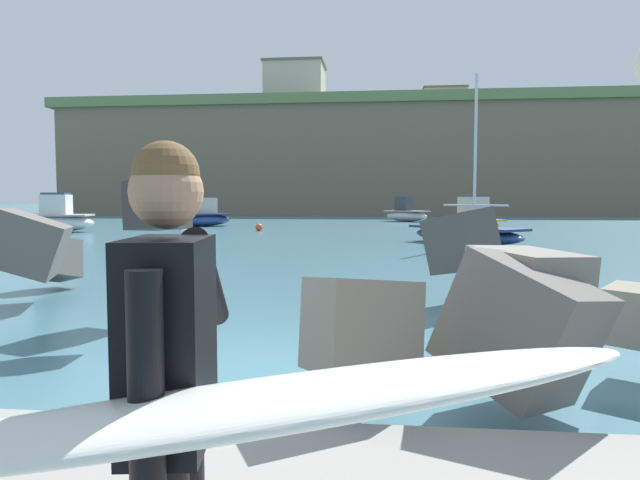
{
  "coord_description": "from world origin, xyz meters",
  "views": [
    {
      "loc": [
        0.74,
        -5.83,
        1.85
      ],
      "look_at": [
        0.07,
        0.5,
        1.4
      ],
      "focal_mm": 32.19,
      "sensor_mm": 36.0,
      "label": 1
    }
  ],
  "objects_px": {
    "boat_far_left": "(51,220)",
    "station_building_east": "(458,109)",
    "mooring_buoy_inner": "(185,232)",
    "station_building_central": "(444,106)",
    "boat_near_centre": "(470,221)",
    "station_building_annex": "(295,86)",
    "surfer_with_board": "(174,410)",
    "boat_mid_left": "(202,217)",
    "boat_mid_right": "(406,213)",
    "mooring_buoy_middle": "(198,220)",
    "mooring_buoy_outer": "(259,227)",
    "station_building_west": "(381,110)",
    "boat_near_left": "(466,234)"
  },
  "relations": [
    {
      "from": "boat_far_left",
      "to": "station_building_east",
      "type": "relative_size",
      "value": 0.68
    },
    {
      "from": "mooring_buoy_inner",
      "to": "station_building_central",
      "type": "xyz_separation_m",
      "value": [
        19.63,
        67.4,
        16.62
      ]
    },
    {
      "from": "boat_near_centre",
      "to": "station_building_annex",
      "type": "relative_size",
      "value": 0.57
    },
    {
      "from": "surfer_with_board",
      "to": "boat_mid_left",
      "type": "distance_m",
      "value": 39.0
    },
    {
      "from": "station_building_east",
      "to": "surfer_with_board",
      "type": "bearing_deg",
      "value": -97.73
    },
    {
      "from": "boat_mid_left",
      "to": "station_building_annex",
      "type": "relative_size",
      "value": 0.56
    },
    {
      "from": "boat_mid_right",
      "to": "mooring_buoy_middle",
      "type": "distance_m",
      "value": 17.36
    },
    {
      "from": "mooring_buoy_inner",
      "to": "station_building_east",
      "type": "distance_m",
      "value": 73.02
    },
    {
      "from": "mooring_buoy_outer",
      "to": "station_building_central",
      "type": "xyz_separation_m",
      "value": [
        17.1,
        61.72,
        16.62
      ]
    },
    {
      "from": "station_building_west",
      "to": "boat_far_left",
      "type": "bearing_deg",
      "value": -106.36
    },
    {
      "from": "boat_near_centre",
      "to": "station_building_east",
      "type": "relative_size",
      "value": 0.61
    },
    {
      "from": "boat_mid_left",
      "to": "mooring_buoy_outer",
      "type": "bearing_deg",
      "value": -46.08
    },
    {
      "from": "mooring_buoy_inner",
      "to": "station_building_annex",
      "type": "distance_m",
      "value": 53.05
    },
    {
      "from": "boat_far_left",
      "to": "mooring_buoy_outer",
      "type": "height_order",
      "value": "boat_far_left"
    },
    {
      "from": "boat_far_left",
      "to": "station_building_annex",
      "type": "height_order",
      "value": "station_building_annex"
    },
    {
      "from": "station_building_annex",
      "to": "mooring_buoy_inner",
      "type": "bearing_deg",
      "value": -87.8
    },
    {
      "from": "boat_near_centre",
      "to": "boat_mid_left",
      "type": "xyz_separation_m",
      "value": [
        -17.29,
        5.83,
        0.02
      ]
    },
    {
      "from": "surfer_with_board",
      "to": "boat_near_centre",
      "type": "distance_m",
      "value": 31.83
    },
    {
      "from": "boat_mid_right",
      "to": "mooring_buoy_inner",
      "type": "distance_m",
      "value": 24.6
    },
    {
      "from": "boat_near_left",
      "to": "boat_mid_right",
      "type": "relative_size",
      "value": 1.63
    },
    {
      "from": "station_building_annex",
      "to": "boat_near_left",
      "type": "bearing_deg",
      "value": -74.19
    },
    {
      "from": "surfer_with_board",
      "to": "station_building_central",
      "type": "bearing_deg",
      "value": 83.6
    },
    {
      "from": "boat_mid_left",
      "to": "station_building_central",
      "type": "bearing_deg",
      "value": 68.44
    },
    {
      "from": "boat_near_centre",
      "to": "station_building_east",
      "type": "bearing_deg",
      "value": 83.41
    },
    {
      "from": "station_building_west",
      "to": "station_building_east",
      "type": "distance_m",
      "value": 12.36
    },
    {
      "from": "station_building_west",
      "to": "station_building_central",
      "type": "distance_m",
      "value": 10.1
    },
    {
      "from": "boat_far_left",
      "to": "mooring_buoy_outer",
      "type": "relative_size",
      "value": 11.68
    },
    {
      "from": "boat_near_left",
      "to": "station_building_east",
      "type": "distance_m",
      "value": 73.38
    },
    {
      "from": "boat_mid_right",
      "to": "mooring_buoy_outer",
      "type": "bearing_deg",
      "value": -120.37
    },
    {
      "from": "mooring_buoy_middle",
      "to": "station_building_west",
      "type": "bearing_deg",
      "value": 73.22
    },
    {
      "from": "boat_mid_right",
      "to": "station_building_central",
      "type": "distance_m",
      "value": 49.23
    },
    {
      "from": "boat_near_left",
      "to": "boat_near_centre",
      "type": "height_order",
      "value": "boat_near_left"
    },
    {
      "from": "boat_mid_left",
      "to": "boat_far_left",
      "type": "relative_size",
      "value": 0.87
    },
    {
      "from": "surfer_with_board",
      "to": "station_building_central",
      "type": "relative_size",
      "value": 0.31
    },
    {
      "from": "boat_mid_left",
      "to": "station_building_east",
      "type": "distance_m",
      "value": 63.76
    },
    {
      "from": "boat_mid_left",
      "to": "station_building_annex",
      "type": "distance_m",
      "value": 42.53
    },
    {
      "from": "station_building_west",
      "to": "boat_mid_right",
      "type": "bearing_deg",
      "value": -87.14
    },
    {
      "from": "station_building_central",
      "to": "station_building_west",
      "type": "bearing_deg",
      "value": -174.19
    },
    {
      "from": "boat_near_left",
      "to": "boat_mid_right",
      "type": "bearing_deg",
      "value": 93.2
    },
    {
      "from": "surfer_with_board",
      "to": "station_building_annex",
      "type": "height_order",
      "value": "station_building_annex"
    },
    {
      "from": "boat_near_centre",
      "to": "station_building_east",
      "type": "xyz_separation_m",
      "value": [
        7.23,
        62.52,
        15.85
      ]
    },
    {
      "from": "boat_far_left",
      "to": "boat_near_centre",
      "type": "bearing_deg",
      "value": 4.95
    },
    {
      "from": "boat_far_left",
      "to": "station_building_west",
      "type": "distance_m",
      "value": 67.68
    },
    {
      "from": "boat_near_centre",
      "to": "station_building_west",
      "type": "distance_m",
      "value": 63.32
    },
    {
      "from": "boat_far_left",
      "to": "mooring_buoy_inner",
      "type": "xyz_separation_m",
      "value": [
        8.95,
        -3.17,
        -0.5
      ]
    },
    {
      "from": "mooring_buoy_outer",
      "to": "station_building_east",
      "type": "relative_size",
      "value": 0.06
    },
    {
      "from": "station_building_central",
      "to": "boat_mid_right",
      "type": "bearing_deg",
      "value": -99.65
    },
    {
      "from": "boat_mid_left",
      "to": "mooring_buoy_middle",
      "type": "xyz_separation_m",
      "value": [
        -2.44,
        6.64,
        -0.44
      ]
    },
    {
      "from": "boat_mid_left",
      "to": "boat_mid_right",
      "type": "relative_size",
      "value": 1.05
    },
    {
      "from": "boat_near_left",
      "to": "station_building_east",
      "type": "height_order",
      "value": "station_building_east"
    }
  ]
}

